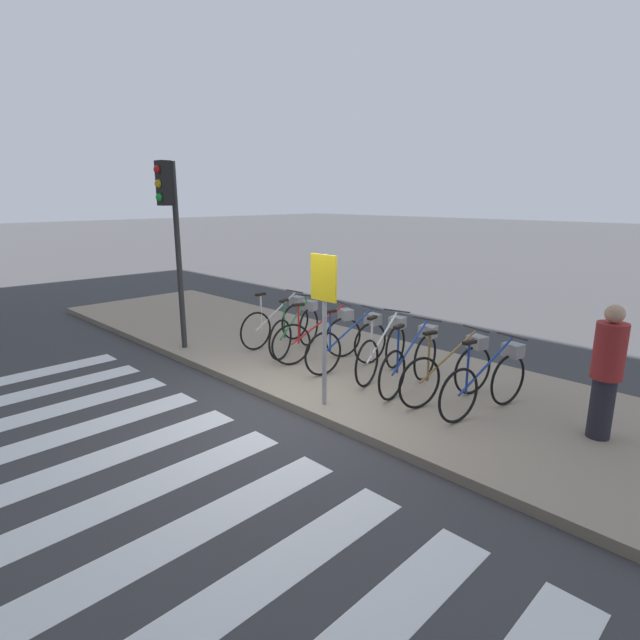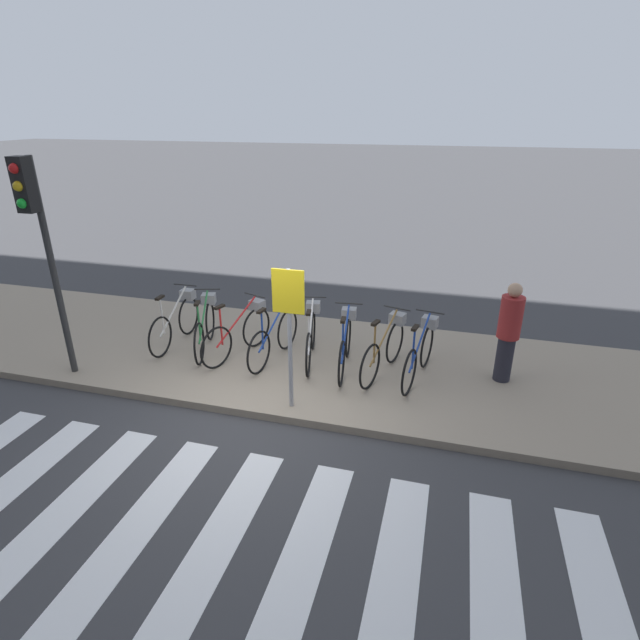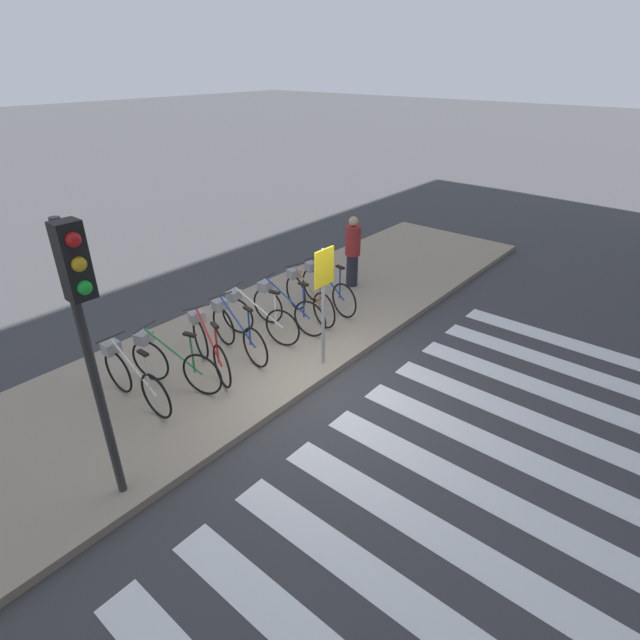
{
  "view_description": "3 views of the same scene",
  "coord_description": "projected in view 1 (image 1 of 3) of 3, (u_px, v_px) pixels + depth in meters",
  "views": [
    {
      "loc": [
        4.87,
        -4.24,
        2.87
      ],
      "look_at": [
        0.26,
        0.39,
        1.26
      ],
      "focal_mm": 28.0,
      "sensor_mm": 36.0,
      "label": 1
    },
    {
      "loc": [
        2.45,
        -5.51,
        4.05
      ],
      "look_at": [
        0.62,
        1.2,
        1.11
      ],
      "focal_mm": 28.0,
      "sensor_mm": 36.0,
      "label": 2
    },
    {
      "loc": [
        -5.13,
        -4.29,
        4.74
      ],
      "look_at": [
        0.64,
        0.53,
        0.78
      ],
      "focal_mm": 28.0,
      "sensor_mm": 36.0,
      "label": 3
    }
  ],
  "objects": [
    {
      "name": "ground_plane",
      "position": [
        287.0,
        409.0,
        6.94
      ],
      "size": [
        120.0,
        120.0,
        0.0
      ],
      "primitive_type": "plane",
      "color": "#38383A"
    },
    {
      "name": "pedestrian",
      "position": [
        607.0,
        370.0,
        5.69
      ],
      "size": [
        0.34,
        0.34,
        1.6
      ],
      "color": "#23232D",
      "rests_on": "sidewalk"
    },
    {
      "name": "parked_bicycle_7",
      "position": [
        489.0,
        379.0,
        6.48
      ],
      "size": [
        0.5,
        1.68,
        1.05
      ],
      "color": "black",
      "rests_on": "sidewalk"
    },
    {
      "name": "traffic_light",
      "position": [
        170.0,
        216.0,
        8.75
      ],
      "size": [
        0.24,
        0.4,
        3.36
      ],
      "color": "#2D2D2D",
      "rests_on": "sidewalk"
    },
    {
      "name": "parked_bicycle_2",
      "position": [
        323.0,
        335.0,
        8.55
      ],
      "size": [
        0.67,
        1.63,
        1.05
      ],
      "color": "black",
      "rests_on": "sidewalk"
    },
    {
      "name": "parked_bicycle_3",
      "position": [
        352.0,
        342.0,
        8.15
      ],
      "size": [
        0.46,
        1.69,
        1.05
      ],
      "color": "black",
      "rests_on": "sidewalk"
    },
    {
      "name": "parked_bicycle_4",
      "position": [
        385.0,
        347.0,
        7.83
      ],
      "size": [
        0.51,
        1.68,
        1.05
      ],
      "color": "black",
      "rests_on": "sidewalk"
    },
    {
      "name": "parked_bicycle_5",
      "position": [
        413.0,
        358.0,
        7.31
      ],
      "size": [
        0.46,
        1.7,
        1.05
      ],
      "color": "black",
      "rests_on": "sidewalk"
    },
    {
      "name": "sidewalk",
      "position": [
        369.0,
        374.0,
        8.17
      ],
      "size": [
        16.9,
        3.6,
        0.12
      ],
      "color": "gray",
      "rests_on": "ground_plane"
    },
    {
      "name": "parked_bicycle_0",
      "position": [
        280.0,
        320.0,
        9.54
      ],
      "size": [
        0.46,
        1.71,
        1.05
      ],
      "color": "black",
      "rests_on": "sidewalk"
    },
    {
      "name": "sign_post",
      "position": [
        324.0,
        304.0,
        6.48
      ],
      "size": [
        0.44,
        0.07,
        2.05
      ],
      "color": "#99999E",
      "rests_on": "sidewalk"
    },
    {
      "name": "parked_bicycle_1",
      "position": [
        298.0,
        327.0,
        9.06
      ],
      "size": [
        0.62,
        1.65,
        1.05
      ],
      "color": "black",
      "rests_on": "sidewalk"
    },
    {
      "name": "parked_bicycle_6",
      "position": [
        452.0,
        369.0,
        6.87
      ],
      "size": [
        0.59,
        1.66,
        1.05
      ],
      "color": "black",
      "rests_on": "sidewalk"
    }
  ]
}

